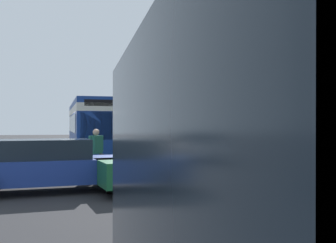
% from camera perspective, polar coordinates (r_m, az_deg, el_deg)
% --- Properties ---
extents(ground, '(120.00, 120.00, 0.00)m').
position_cam_1_polar(ground, '(21.55, 10.19, -5.50)').
color(ground, '#262628').
extents(curb_strip, '(32.60, 0.50, 0.12)m').
position_cam_1_polar(curb_strip, '(22.89, -3.92, -5.07)').
color(curb_strip, '#9E998E').
rests_on(curb_strip, ground).
extents(plaza_building, '(27.46, 13.83, 7.70)m').
position_cam_1_polar(plaza_building, '(26.22, 17.38, 3.83)').
color(plaza_building, beige).
rests_on(plaza_building, ground).
extents(transit_bus, '(11.31, 3.14, 3.34)m').
position_cam_1_polar(transit_bus, '(22.48, -10.46, -0.57)').
color(transit_bus, navy).
rests_on(transit_bus, ground).
extents(parked_sedan_blue, '(2.73, 4.56, 1.47)m').
position_cam_1_polar(parked_sedan_blue, '(11.61, -16.74, -6.03)').
color(parked_sedan_blue, navy).
rests_on(parked_sedan_blue, ground).
extents(parked_sedan_green, '(2.86, 4.62, 1.47)m').
position_cam_1_polar(parked_sedan_green, '(11.20, 0.93, -6.26)').
color(parked_sedan_green, '#195933').
rests_on(parked_sedan_green, ground).
extents(pedestrian, '(0.53, 0.54, 1.73)m').
position_cam_1_polar(pedestrian, '(14.22, -10.38, -4.11)').
color(pedestrian, '#38383D').
rests_on(pedestrian, ground).
extents(potted_palm, '(1.74, 1.83, 2.70)m').
position_cam_1_polar(potted_palm, '(19.46, 0.80, -3.88)').
color(potted_palm, brown).
rests_on(potted_palm, ground).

